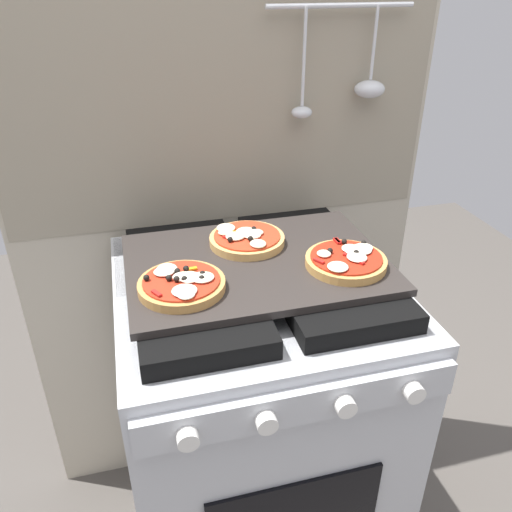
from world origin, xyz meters
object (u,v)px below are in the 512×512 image
at_px(baking_tray, 256,263).
at_px(stove, 256,420).
at_px(pizza_right, 347,260).
at_px(pizza_center, 245,239).
at_px(pizza_left, 182,284).

bearing_deg(baking_tray, stove, -90.00).
xyz_separation_m(pizza_right, pizza_center, (-0.18, 0.15, -0.00)).
bearing_deg(stove, pizza_left, -156.40).
bearing_deg(stove, pizza_right, -21.00).
height_order(stove, pizza_left, pizza_left).
distance_m(stove, baking_tray, 0.46).
bearing_deg(pizza_center, stove, -87.16).
height_order(pizza_left, pizza_center, same).
height_order(stove, pizza_right, pizza_right).
distance_m(pizza_left, pizza_right, 0.34).
bearing_deg(stove, pizza_center, 92.84).
xyz_separation_m(baking_tray, pizza_center, (-0.00, 0.08, 0.02)).
bearing_deg(baking_tray, pizza_center, 92.90).
xyz_separation_m(stove, pizza_left, (-0.17, -0.07, 0.48)).
height_order(pizza_right, pizza_center, same).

